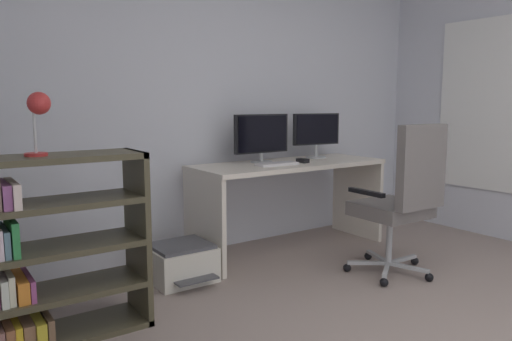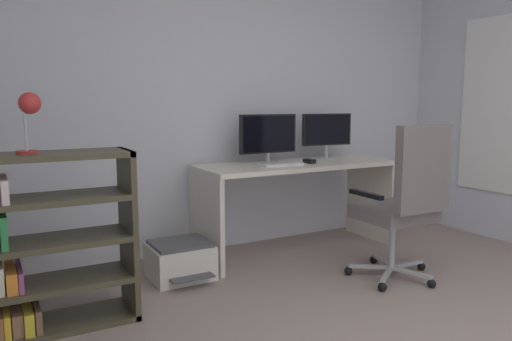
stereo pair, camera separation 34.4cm
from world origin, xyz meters
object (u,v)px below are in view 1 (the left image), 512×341
Objects in this scene: monitor_main at (262,135)px; bookshelf at (34,256)px; computer_mouse at (303,161)px; desk_lamp at (38,110)px; monitor_secondary at (316,131)px; keyboard at (277,164)px; desk at (289,184)px; printer at (181,263)px; office_chair at (403,196)px.

monitor_main reaches higher than bookshelf.
computer_mouse is 2.18m from desk_lamp.
keyboard is (-0.60, -0.21, -0.23)m from monitor_secondary.
bookshelf is (-2.08, -0.53, -0.09)m from desk.
desk is at bearing -163.56° from monitor_secondary.
desk_lamp is 0.68× the size of printer.
desk_lamp is at bearing -157.68° from printer.
monitor_main is 2.05m from bookshelf.
bookshelf is at bearing -164.41° from keyboard.
printer is at bearing -169.82° from monitor_secondary.
monitor_secondary is 0.43× the size of office_chair.
desk is 1.51× the size of office_chair.
bookshelf is 1.13m from printer.
keyboard is 1.95m from bookshelf.
bookshelf is (-1.88, -0.65, -0.50)m from monitor_main.
keyboard is at bearing 3.45° from printer.
monitor_main reaches higher than office_chair.
desk_lamp is (0.06, 0.00, 0.74)m from bookshelf.
monitor_main is at bearing 19.12° from bookshelf.
monitor_secondary is at bearing 14.75° from bookshelf.
desk_lamp reaches higher than computer_mouse.
monitor_main is at bearing 112.20° from office_chair.
keyboard is 3.40× the size of computer_mouse.
computer_mouse is at bearing 12.13° from desk_lamp.
monitor_main reaches higher than computer_mouse.
desk is at bearing 27.65° from keyboard.
computer_mouse is (-0.33, -0.20, -0.22)m from monitor_secondary.
desk_lamp reaches higher than bookshelf.
office_chair is 2.38m from desk_lamp.
desk is 0.47m from monitor_main.
printer is (-1.47, -0.26, -0.85)m from monitor_secondary.
monitor_main is 0.53× the size of bookshelf.
desk is 5.23× the size of desk_lamp.
monitor_secondary is 0.67m from keyboard.
desk is 4.87× the size of keyboard.
desk_lamp is (-1.82, -0.44, 0.45)m from keyboard.
monitor_secondary is at bearing 15.10° from desk_lamp.
monitor_secondary reaches higher than computer_mouse.
desk_lamp reaches higher than monitor_main.
computer_mouse is 0.32× the size of desk_lamp.
monitor_main is 0.40m from computer_mouse.
office_chair is (0.17, -0.88, -0.17)m from computer_mouse.
keyboard reaches higher than printer.
monitor_secondary is at bearing 10.18° from printer.
desk_lamp is (-2.41, -0.65, 0.22)m from monitor_secondary.
monitor_main is 1.94m from desk_lamp.
desk_lamp reaches higher than desk.
printer is at bearing 148.08° from office_chair.
bookshelf is (-1.88, -0.44, -0.29)m from keyboard.
office_chair is at bearing -10.84° from desk_lamp.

